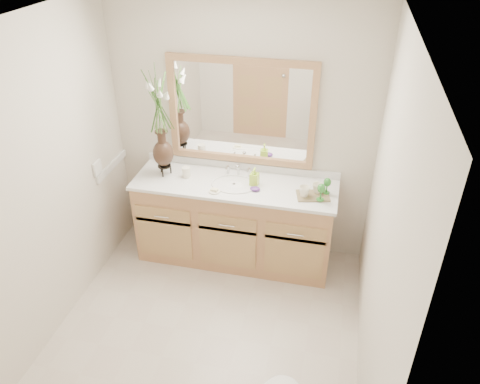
% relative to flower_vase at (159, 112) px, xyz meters
% --- Properties ---
extents(floor, '(2.60, 2.60, 0.00)m').
position_rel_flower_vase_xyz_m(floor, '(0.67, -1.04, -1.44)').
color(floor, beige).
rests_on(floor, ground).
extents(ceiling, '(2.40, 2.60, 0.02)m').
position_rel_flower_vase_xyz_m(ceiling, '(0.67, -1.04, 0.96)').
color(ceiling, white).
rests_on(ceiling, wall_back).
extents(wall_back, '(2.40, 0.02, 2.40)m').
position_rel_flower_vase_xyz_m(wall_back, '(0.67, 0.26, -0.24)').
color(wall_back, beige).
rests_on(wall_back, floor).
extents(wall_front, '(2.40, 0.02, 2.40)m').
position_rel_flower_vase_xyz_m(wall_front, '(0.67, -2.34, -0.24)').
color(wall_front, beige).
rests_on(wall_front, floor).
extents(wall_left, '(0.02, 2.60, 2.40)m').
position_rel_flower_vase_xyz_m(wall_left, '(-0.53, -1.04, -0.24)').
color(wall_left, beige).
rests_on(wall_left, floor).
extents(wall_right, '(0.02, 2.60, 2.40)m').
position_rel_flower_vase_xyz_m(wall_right, '(1.87, -1.04, -0.24)').
color(wall_right, beige).
rests_on(wall_right, floor).
extents(vanity, '(1.80, 0.55, 0.80)m').
position_rel_flower_vase_xyz_m(vanity, '(0.67, -0.02, -1.04)').
color(vanity, tan).
rests_on(vanity, floor).
extents(counter, '(1.84, 0.57, 0.03)m').
position_rel_flower_vase_xyz_m(counter, '(0.67, -0.02, -0.63)').
color(counter, white).
rests_on(counter, vanity).
extents(sink, '(0.38, 0.34, 0.23)m').
position_rel_flower_vase_xyz_m(sink, '(0.67, -0.04, -0.66)').
color(sink, white).
rests_on(sink, counter).
extents(mirror, '(1.32, 0.04, 0.97)m').
position_rel_flower_vase_xyz_m(mirror, '(0.67, 0.24, -0.04)').
color(mirror, white).
rests_on(mirror, wall_back).
extents(switch_plate, '(0.02, 0.12, 0.12)m').
position_rel_flower_vase_xyz_m(switch_plate, '(-0.52, -0.27, -0.46)').
color(switch_plate, white).
rests_on(switch_plate, wall_left).
extents(door, '(0.80, 0.03, 2.00)m').
position_rel_flower_vase_xyz_m(door, '(0.37, -2.32, -0.44)').
color(door, tan).
rests_on(door, floor).
extents(flower_vase, '(0.22, 0.22, 0.90)m').
position_rel_flower_vase_xyz_m(flower_vase, '(0.00, 0.00, 0.00)').
color(flower_vase, black).
rests_on(flower_vase, counter).
extents(tumbler, '(0.08, 0.08, 0.10)m').
position_rel_flower_vase_xyz_m(tumbler, '(0.21, -0.00, -0.56)').
color(tumbler, white).
rests_on(tumbler, counter).
extents(soap_dish, '(0.10, 0.10, 0.03)m').
position_rel_flower_vase_xyz_m(soap_dish, '(0.53, -0.20, -0.60)').
color(soap_dish, white).
rests_on(soap_dish, counter).
extents(soap_bottle, '(0.08, 0.08, 0.15)m').
position_rel_flower_vase_xyz_m(soap_bottle, '(0.84, 0.00, -0.54)').
color(soap_bottle, '#ADDC33').
rests_on(soap_bottle, counter).
extents(purple_dish, '(0.11, 0.10, 0.03)m').
position_rel_flower_vase_xyz_m(purple_dish, '(0.87, -0.10, -0.59)').
color(purple_dish, '#54297C').
rests_on(purple_dish, counter).
extents(tray, '(0.31, 0.24, 0.01)m').
position_rel_flower_vase_xyz_m(tray, '(1.37, -0.09, -0.60)').
color(tray, brown).
rests_on(tray, counter).
extents(mug_left, '(0.13, 0.12, 0.10)m').
position_rel_flower_vase_xyz_m(mug_left, '(1.30, -0.12, -0.55)').
color(mug_left, white).
rests_on(mug_left, tray).
extents(mug_right, '(0.12, 0.12, 0.09)m').
position_rel_flower_vase_xyz_m(mug_right, '(1.40, -0.04, -0.55)').
color(mug_right, white).
rests_on(mug_right, tray).
extents(goblet_front, '(0.07, 0.07, 0.15)m').
position_rel_flower_vase_xyz_m(goblet_front, '(1.44, -0.15, -0.49)').
color(goblet_front, '#297A28').
rests_on(goblet_front, tray).
extents(goblet_back, '(0.06, 0.06, 0.14)m').
position_rel_flower_vase_xyz_m(goblet_back, '(1.48, -0.02, -0.50)').
color(goblet_back, '#297A28').
rests_on(goblet_back, tray).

